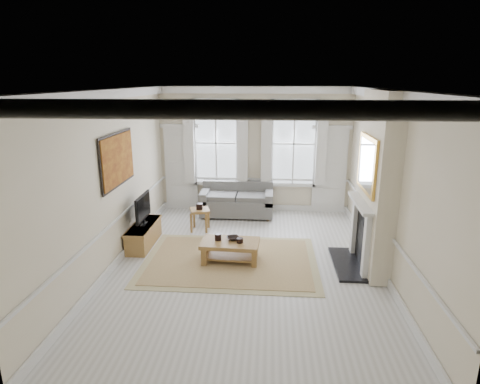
# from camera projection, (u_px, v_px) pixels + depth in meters

# --- Properties ---
(floor) EXTENTS (7.20, 7.20, 0.00)m
(floor) POSITION_uv_depth(u_px,v_px,m) (246.00, 266.00, 7.94)
(floor) COLOR #B7B5AD
(floor) RESTS_ON ground
(ceiling) EXTENTS (7.20, 7.20, 0.00)m
(ceiling) POSITION_uv_depth(u_px,v_px,m) (247.00, 89.00, 7.02)
(ceiling) COLOR white
(ceiling) RESTS_ON back_wall
(back_wall) EXTENTS (5.20, 0.00, 5.20)m
(back_wall) POSITION_uv_depth(u_px,v_px,m) (255.00, 150.00, 10.93)
(back_wall) COLOR beige
(back_wall) RESTS_ON floor
(left_wall) EXTENTS (0.00, 7.20, 7.20)m
(left_wall) POSITION_uv_depth(u_px,v_px,m) (111.00, 180.00, 7.67)
(left_wall) COLOR beige
(left_wall) RESTS_ON floor
(right_wall) EXTENTS (0.00, 7.20, 7.20)m
(right_wall) POSITION_uv_depth(u_px,v_px,m) (389.00, 186.00, 7.29)
(right_wall) COLOR beige
(right_wall) RESTS_ON floor
(window_left) EXTENTS (1.26, 0.20, 2.20)m
(window_left) POSITION_uv_depth(u_px,v_px,m) (216.00, 143.00, 10.91)
(window_left) COLOR #B2BCC6
(window_left) RESTS_ON back_wall
(window_right) EXTENTS (1.26, 0.20, 2.20)m
(window_right) POSITION_uv_depth(u_px,v_px,m) (294.00, 144.00, 10.75)
(window_right) COLOR #B2BCC6
(window_right) RESTS_ON back_wall
(door_left) EXTENTS (0.90, 0.08, 2.30)m
(door_left) POSITION_uv_depth(u_px,v_px,m) (181.00, 169.00, 11.19)
(door_left) COLOR silver
(door_left) RESTS_ON floor
(door_right) EXTENTS (0.90, 0.08, 2.30)m
(door_right) POSITION_uv_depth(u_px,v_px,m) (330.00, 171.00, 10.89)
(door_right) COLOR silver
(door_right) RESTS_ON floor
(painting) EXTENTS (0.05, 1.66, 1.06)m
(painting) POSITION_uv_depth(u_px,v_px,m) (118.00, 160.00, 7.86)
(painting) COLOR #B7791F
(painting) RESTS_ON left_wall
(chimney_breast) EXTENTS (0.35, 1.70, 3.38)m
(chimney_breast) POSITION_uv_depth(u_px,v_px,m) (377.00, 183.00, 7.49)
(chimney_breast) COLOR beige
(chimney_breast) RESTS_ON floor
(hearth) EXTENTS (0.55, 1.50, 0.05)m
(hearth) POSITION_uv_depth(u_px,v_px,m) (347.00, 264.00, 7.98)
(hearth) COLOR black
(hearth) RESTS_ON floor
(fireplace) EXTENTS (0.21, 1.45, 1.33)m
(fireplace) POSITION_uv_depth(u_px,v_px,m) (360.00, 231.00, 7.77)
(fireplace) COLOR silver
(fireplace) RESTS_ON floor
(mirror) EXTENTS (0.06, 1.26, 1.06)m
(mirror) POSITION_uv_depth(u_px,v_px,m) (367.00, 164.00, 7.41)
(mirror) COLOR gold
(mirror) RESTS_ON chimney_breast
(sofa) EXTENTS (1.93, 0.94, 0.88)m
(sofa) POSITION_uv_depth(u_px,v_px,m) (237.00, 202.00, 10.85)
(sofa) COLOR #60605E
(sofa) RESTS_ON floor
(side_table) EXTENTS (0.55, 0.55, 0.54)m
(side_table) POSITION_uv_depth(u_px,v_px,m) (200.00, 213.00, 9.72)
(side_table) COLOR brown
(side_table) RESTS_ON floor
(rug) EXTENTS (3.50, 2.60, 0.02)m
(rug) POSITION_uv_depth(u_px,v_px,m) (230.00, 261.00, 8.15)
(rug) COLOR #9B7A50
(rug) RESTS_ON floor
(coffee_table) EXTENTS (1.19, 0.73, 0.43)m
(coffee_table) POSITION_uv_depth(u_px,v_px,m) (230.00, 245.00, 8.06)
(coffee_table) COLOR brown
(coffee_table) RESTS_ON rug
(ceramic_pot_a) EXTENTS (0.14, 0.14, 0.14)m
(ceramic_pot_a) POSITION_uv_depth(u_px,v_px,m) (218.00, 237.00, 8.08)
(ceramic_pot_a) COLOR black
(ceramic_pot_a) RESTS_ON coffee_table
(ceramic_pot_b) EXTENTS (0.13, 0.13, 0.09)m
(ceramic_pot_b) POSITION_uv_depth(u_px,v_px,m) (240.00, 240.00, 7.96)
(ceramic_pot_b) COLOR black
(ceramic_pot_b) RESTS_ON coffee_table
(bowl) EXTENTS (0.32, 0.32, 0.06)m
(bowl) POSITION_uv_depth(u_px,v_px,m) (233.00, 238.00, 8.12)
(bowl) COLOR black
(bowl) RESTS_ON coffee_table
(tv_stand) EXTENTS (0.43, 1.34, 0.48)m
(tv_stand) POSITION_uv_depth(u_px,v_px,m) (144.00, 235.00, 8.90)
(tv_stand) COLOR brown
(tv_stand) RESTS_ON floor
(tv) EXTENTS (0.08, 0.90, 0.68)m
(tv) POSITION_uv_depth(u_px,v_px,m) (143.00, 208.00, 8.72)
(tv) COLOR black
(tv) RESTS_ON tv_stand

